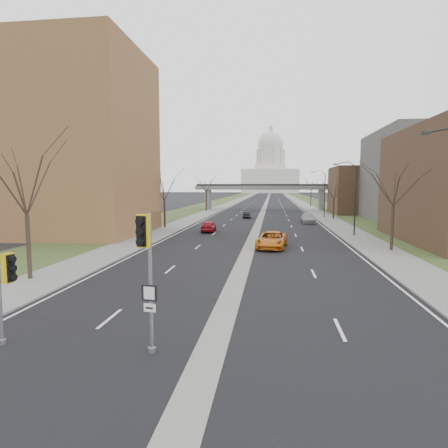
% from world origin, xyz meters
% --- Properties ---
extents(ground, '(700.00, 700.00, 0.00)m').
position_xyz_m(ground, '(0.00, 0.00, 0.00)').
color(ground, black).
rests_on(ground, ground).
extents(road_surface, '(20.00, 600.00, 0.01)m').
position_xyz_m(road_surface, '(0.00, 150.00, 0.01)').
color(road_surface, black).
rests_on(road_surface, ground).
extents(median_strip, '(1.20, 600.00, 0.02)m').
position_xyz_m(median_strip, '(0.00, 150.00, 0.00)').
color(median_strip, gray).
rests_on(median_strip, ground).
extents(sidewalk_right, '(4.00, 600.00, 0.12)m').
position_xyz_m(sidewalk_right, '(12.00, 150.00, 0.06)').
color(sidewalk_right, gray).
rests_on(sidewalk_right, ground).
extents(sidewalk_left, '(4.00, 600.00, 0.12)m').
position_xyz_m(sidewalk_left, '(-12.00, 150.00, 0.06)').
color(sidewalk_left, gray).
rests_on(sidewalk_left, ground).
extents(grass_verge_right, '(8.00, 600.00, 0.10)m').
position_xyz_m(grass_verge_right, '(18.00, 150.00, 0.05)').
color(grass_verge_right, '#2E4520').
rests_on(grass_verge_right, ground).
extents(grass_verge_left, '(8.00, 600.00, 0.10)m').
position_xyz_m(grass_verge_left, '(-18.00, 150.00, 0.05)').
color(grass_verge_left, '#2E4520').
rests_on(grass_verge_left, ground).
extents(apartment_building, '(25.00, 16.00, 22.00)m').
position_xyz_m(apartment_building, '(-26.00, 30.00, 11.00)').
color(apartment_building, brown).
rests_on(apartment_building, ground).
extents(commercial_block_mid, '(18.00, 22.00, 15.00)m').
position_xyz_m(commercial_block_mid, '(28.00, 52.00, 7.50)').
color(commercial_block_mid, '#56534F').
rests_on(commercial_block_mid, ground).
extents(commercial_block_far, '(14.00, 14.00, 10.00)m').
position_xyz_m(commercial_block_far, '(22.00, 70.00, 5.00)').
color(commercial_block_far, '#493422').
rests_on(commercial_block_far, ground).
extents(pedestrian_bridge, '(34.00, 3.00, 6.45)m').
position_xyz_m(pedestrian_bridge, '(0.00, 80.00, 4.84)').
color(pedestrian_bridge, slate).
rests_on(pedestrian_bridge, ground).
extents(capitol, '(48.00, 42.00, 55.75)m').
position_xyz_m(capitol, '(0.00, 320.00, 18.60)').
color(capitol, beige).
rests_on(capitol, ground).
extents(streetlight_mid, '(2.61, 0.20, 8.70)m').
position_xyz_m(streetlight_mid, '(10.99, 32.00, 6.95)').
color(streetlight_mid, black).
rests_on(streetlight_mid, sidewalk_right).
extents(streetlight_far, '(2.61, 0.20, 8.70)m').
position_xyz_m(streetlight_far, '(10.99, 58.00, 6.95)').
color(streetlight_far, black).
rests_on(streetlight_far, sidewalk_right).
extents(tree_left_a, '(7.20, 7.20, 9.40)m').
position_xyz_m(tree_left_a, '(-13.00, 8.00, 6.64)').
color(tree_left_a, '#382B21').
rests_on(tree_left_a, sidewalk_left).
extents(tree_left_b, '(6.75, 6.75, 8.81)m').
position_xyz_m(tree_left_b, '(-13.00, 38.00, 6.23)').
color(tree_left_b, '#382B21').
rests_on(tree_left_b, sidewalk_left).
extents(tree_left_c, '(7.65, 7.65, 9.99)m').
position_xyz_m(tree_left_c, '(-13.00, 72.00, 7.04)').
color(tree_left_c, '#382B21').
rests_on(tree_left_c, sidewalk_left).
extents(tree_right_a, '(7.20, 7.20, 9.40)m').
position_xyz_m(tree_right_a, '(13.00, 22.00, 6.64)').
color(tree_right_a, '#382B21').
rests_on(tree_right_a, sidewalk_right).
extents(tree_right_b, '(6.30, 6.30, 8.22)m').
position_xyz_m(tree_right_b, '(13.00, 55.00, 5.82)').
color(tree_right_b, '#382B21').
rests_on(tree_right_b, sidewalk_right).
extents(tree_right_c, '(7.65, 7.65, 9.99)m').
position_xyz_m(tree_right_c, '(13.00, 95.00, 7.04)').
color(tree_right_c, '#382B21').
rests_on(tree_right_c, sidewalk_right).
extents(signal_pole_median, '(0.58, 0.83, 5.03)m').
position_xyz_m(signal_pole_median, '(-2.08, -1.33, 3.51)').
color(signal_pole_median, gray).
rests_on(signal_pole_median, ground).
extents(car_left_near, '(1.96, 4.39, 1.47)m').
position_xyz_m(car_left_near, '(-6.04, 34.35, 0.73)').
color(car_left_near, maroon).
rests_on(car_left_near, ground).
extents(car_left_far, '(1.42, 3.80, 1.24)m').
position_xyz_m(car_left_far, '(-2.52, 55.89, 0.62)').
color(car_left_far, black).
rests_on(car_left_far, ground).
extents(car_right_near, '(3.23, 5.95, 1.58)m').
position_xyz_m(car_right_near, '(2.16, 22.42, 0.79)').
color(car_right_near, '#C96815').
rests_on(car_right_near, ground).
extents(car_right_mid, '(2.19, 5.29, 1.53)m').
position_xyz_m(car_right_mid, '(7.95, 47.88, 0.76)').
color(car_right_mid, gray).
rests_on(car_right_mid, ground).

